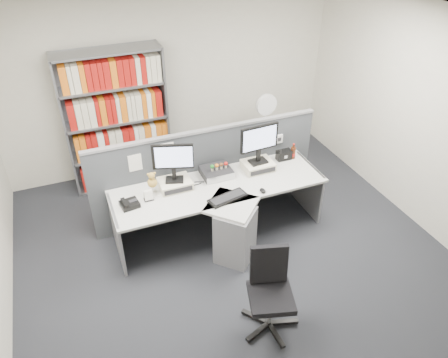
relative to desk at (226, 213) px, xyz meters
name	(u,v)px	position (x,y,z in m)	size (l,w,h in m)	color
ground	(245,274)	(0.00, -0.60, -0.46)	(5.50, 5.50, 0.00)	#282A2F
room_shell	(250,138)	(0.00, -0.60, 1.33)	(5.04, 5.54, 2.72)	beige
partition	(207,172)	(0.00, 0.65, 0.19)	(3.00, 0.08, 1.27)	#3F4348
desk	(226,213)	(0.00, 0.00, 0.00)	(2.60, 1.20, 0.72)	beige
monitor_riser_left	(175,184)	(-0.50, 0.38, 0.31)	(0.38, 0.31, 0.10)	beige
monitor_riser_right	(258,166)	(0.60, 0.38, 0.31)	(0.38, 0.31, 0.10)	beige
monitor_left	(173,160)	(-0.50, 0.38, 0.66)	(0.47, 0.21, 0.49)	black
monitor_right	(259,141)	(0.60, 0.38, 0.67)	(0.51, 0.18, 0.51)	black
desktop_pc	(216,172)	(0.05, 0.44, 0.31)	(0.36, 0.32, 0.10)	black
figurines	(219,166)	(0.08, 0.42, 0.41)	(0.23, 0.05, 0.09)	beige
keyboard	(228,198)	(0.00, -0.07, 0.28)	(0.49, 0.27, 0.03)	black
mouse	(263,191)	(0.43, -0.09, 0.28)	(0.06, 0.10, 0.04)	black
desk_phone	(129,204)	(-1.09, 0.22, 0.30)	(0.22, 0.21, 0.09)	black
desk_calendar	(148,196)	(-0.86, 0.25, 0.32)	(0.11, 0.08, 0.13)	black
plush_toy	(152,181)	(-0.78, 0.35, 0.45)	(0.11, 0.11, 0.20)	#AA8638
speaker	(284,155)	(1.02, 0.47, 0.33)	(0.20, 0.11, 0.13)	black
cola_bottle	(293,153)	(1.14, 0.45, 0.35)	(0.07, 0.07, 0.22)	#3F190A
shelving_unit	(117,122)	(-0.90, 1.85, 0.52)	(1.41, 0.40, 2.00)	slate
filing_cabinet	(263,148)	(1.20, 1.40, -0.11)	(0.45, 0.61, 0.70)	slate
desk_fan	(266,107)	(1.20, 1.40, 0.58)	(0.32, 0.19, 0.54)	white
office_chair	(270,289)	(-0.05, -1.27, 0.02)	(0.59, 0.59, 0.89)	silver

